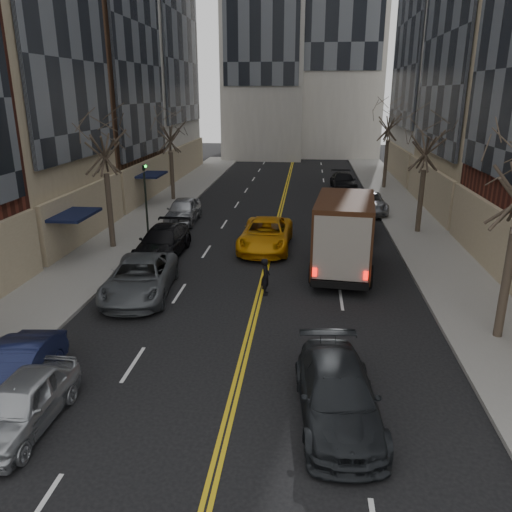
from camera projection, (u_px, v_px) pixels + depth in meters
The scene contains 19 objects.
sidewalk_left at pixel (148, 217), 34.57m from camera, with size 4.00×66.00×0.15m, color slate.
sidewalk_right at pixel (414, 224), 32.80m from camera, with size 4.00×66.00×0.15m, color slate.
tree_lf_mid at pixel (102, 128), 25.89m from camera, with size 3.20×3.20×8.91m.
tree_lf_far at pixel (169, 124), 38.35m from camera, with size 3.20×3.20×8.12m.
tree_rt_mid at pixel (428, 131), 29.02m from camera, with size 3.20×3.20×8.32m.
tree_rt_far at pixel (390, 111), 43.01m from camera, with size 3.20×3.20×9.11m.
traffic_signal at pixel (145, 193), 28.83m from camera, with size 0.29×0.26×4.70m.
ups_truck at pixel (344, 234), 23.83m from camera, with size 3.32×7.05×3.74m.
observer_sedan at pixel (338, 395), 13.22m from camera, with size 2.50×5.22×1.47m.
taxi at pixel (266, 234), 27.74m from camera, with size 2.70×5.86×1.63m, color orange.
pedestrian at pixel (266, 277), 21.42m from camera, with size 0.60×0.39×1.63m, color black.
parked_lf_a at pixel (22, 404), 12.91m from camera, with size 1.64×4.07×1.39m, color #ADB1B5.
parked_lf_b at pixel (16, 371), 14.42m from camera, with size 1.47×4.21×1.39m, color #101533.
parked_lf_c at pixel (140, 278), 21.38m from camera, with size 2.61×5.66×1.57m, color #4E5256.
parked_lf_d at pixel (163, 242), 26.48m from camera, with size 2.19×5.38×1.56m, color black.
parked_lf_e at pixel (183, 211), 33.32m from camera, with size 1.92×4.78×1.63m, color #A1A4A9.
parked_rt_a at pixel (358, 221), 30.64m from camera, with size 1.71×4.90×1.61m, color #4B4E52.
parked_rt_b at pixel (368, 202), 36.12m from camera, with size 2.47×5.36×1.49m, color #979A9E.
parked_rt_c at pixel (343, 181), 44.56m from camera, with size 2.08×5.12×1.49m, color black.
Camera 1 is at (1.92, -5.71, 8.38)m, focal length 35.00 mm.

